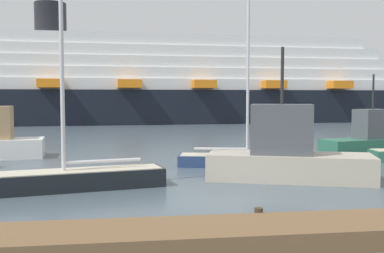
# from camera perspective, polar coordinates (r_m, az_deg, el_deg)

# --- Properties ---
(ground_plane) EXTENTS (600.00, 600.00, 0.00)m
(ground_plane) POSITION_cam_1_polar(r_m,az_deg,el_deg) (16.73, 4.73, -9.23)
(ground_plane) COLOR #4C5B66
(dock_pier) EXTENTS (22.45, 2.30, 0.64)m
(dock_pier) POSITION_cam_1_polar(r_m,az_deg,el_deg) (12.24, 9.78, -12.86)
(dock_pier) COLOR brown
(dock_pier) RESTS_ON ground_plane
(sailboat_2) EXTENTS (6.52, 2.83, 9.63)m
(sailboat_2) POSITION_cam_1_polar(r_m,az_deg,el_deg) (24.86, 5.71, -3.83)
(sailboat_2) COLOR navy
(sailboat_2) RESTS_ON ground_plane
(sailboat_3) EXTENTS (7.14, 2.98, 11.68)m
(sailboat_3) POSITION_cam_1_polar(r_m,az_deg,el_deg) (19.27, -13.95, -5.79)
(sailboat_3) COLOR black
(sailboat_3) RESTS_ON ground_plane
(fishing_boat_0) EXTENTS (7.66, 4.68, 5.94)m
(fishing_boat_0) POSITION_cam_1_polar(r_m,az_deg,el_deg) (21.10, 11.63, -3.32)
(fishing_boat_0) COLOR #BCB29E
(fishing_boat_0) RESTS_ON ground_plane
(fishing_boat_2) EXTENTS (6.92, 3.54, 5.22)m
(fishing_boat_2) POSITION_cam_1_polar(r_m,az_deg,el_deg) (32.92, 21.11, -1.35)
(fishing_boat_2) COLOR #2D6B51
(fishing_boat_2) RESTS_ON ground_plane
(cruise_ship) EXTENTS (84.63, 16.83, 16.40)m
(cruise_ship) POSITION_cam_1_polar(r_m,az_deg,el_deg) (66.54, -3.93, 5.06)
(cruise_ship) COLOR black
(cruise_ship) RESTS_ON ground_plane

